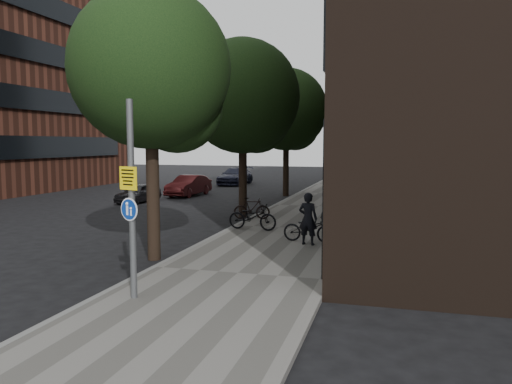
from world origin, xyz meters
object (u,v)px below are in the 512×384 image
(signpost, at_px, (132,199))
(parked_car_near, at_px, (138,193))
(parked_bike_facade_near, at_px, (309,228))
(pedestrian, at_px, (308,219))

(signpost, relative_size, parked_car_near, 1.28)
(parked_bike_facade_near, height_order, parked_car_near, parked_car_near)
(signpost, relative_size, parked_bike_facade_near, 2.42)
(signpost, distance_m, pedestrian, 6.85)
(pedestrian, relative_size, parked_bike_facade_near, 0.98)
(parked_bike_facade_near, distance_m, parked_car_near, 14.10)
(pedestrian, bearing_deg, parked_car_near, -32.56)
(signpost, height_order, parked_car_near, signpost)
(pedestrian, bearing_deg, parked_bike_facade_near, -76.86)
(parked_car_near, bearing_deg, parked_bike_facade_near, -32.90)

